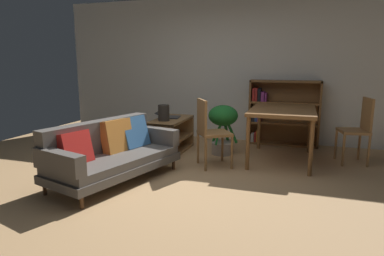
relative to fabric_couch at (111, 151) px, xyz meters
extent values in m
plane|color=tan|center=(0.90, 0.10, -0.38)|extent=(8.16, 8.16, 0.00)
cube|color=silver|center=(0.90, 2.80, 0.97)|extent=(6.80, 0.10, 2.70)
cylinder|color=#56351E|center=(0.61, 0.62, -0.30)|extent=(0.04, 0.04, 0.14)
cylinder|color=#56351E|center=(0.18, -0.88, -0.30)|extent=(0.04, 0.04, 0.14)
cylinder|color=#56351E|center=(-0.01, 0.80, -0.30)|extent=(0.04, 0.04, 0.14)
cylinder|color=#56351E|center=(-0.44, -0.70, -0.30)|extent=(0.04, 0.04, 0.14)
cube|color=#56514C|center=(0.08, -0.04, -0.18)|extent=(1.21, 1.87, 0.10)
cube|color=#56514C|center=(0.08, -0.04, -0.08)|extent=(1.17, 1.79, 0.10)
cube|color=#56514C|center=(-0.20, 0.04, 0.17)|extent=(0.63, 1.64, 0.41)
cube|color=#56514C|center=(0.30, 0.72, 0.08)|extent=(0.75, 0.34, 0.22)
cube|color=#56514C|center=(-0.13, -0.80, 0.08)|extent=(0.75, 0.34, 0.22)
cube|color=red|center=(-0.18, -0.46, 0.14)|extent=(0.31, 0.42, 0.40)
cube|color=orange|center=(0.00, 0.16, 0.16)|extent=(0.32, 0.47, 0.45)
cube|color=#336093|center=(0.09, 0.45, 0.16)|extent=(0.36, 0.48, 0.45)
cube|color=olive|center=(0.21, 2.02, -0.10)|extent=(0.47, 0.04, 0.56)
cube|color=olive|center=(0.21, 1.03, -0.10)|extent=(0.47, 0.04, 0.56)
cube|color=olive|center=(0.21, 1.53, -0.14)|extent=(0.47, 0.99, 0.04)
cube|color=olive|center=(0.21, 1.53, 0.16)|extent=(0.47, 1.03, 0.04)
cube|color=olive|center=(0.21, 1.53, -0.36)|extent=(0.47, 0.99, 0.04)
cube|color=#333338|center=(0.21, 1.64, 0.19)|extent=(0.25, 0.31, 0.02)
cube|color=black|center=(0.02, 1.61, 0.24)|extent=(0.23, 0.30, 0.08)
cylinder|color=#2D2823|center=(0.18, 1.31, 0.31)|extent=(0.18, 0.18, 0.26)
cylinder|color=slate|center=(0.18, 1.31, 0.36)|extent=(0.10, 0.10, 0.01)
cylinder|color=#9E9389|center=(1.08, 1.64, -0.28)|extent=(0.36, 0.36, 0.20)
cylinder|color=#1E6B28|center=(1.19, 1.65, 0.07)|extent=(0.27, 0.07, 0.51)
cylinder|color=#1E6B28|center=(1.10, 1.72, 0.08)|extent=(0.10, 0.21, 0.54)
cylinder|color=#1E6B28|center=(0.99, 1.65, 0.01)|extent=(0.21, 0.06, 0.39)
cylinder|color=#1E6B28|center=(1.05, 1.52, 0.07)|extent=(0.09, 0.26, 0.52)
ellipsoid|color=#1E6B28|center=(1.08, 1.64, 0.27)|extent=(0.48, 0.48, 0.33)
cylinder|color=brown|center=(1.60, 2.18, 0.00)|extent=(0.06, 0.06, 0.75)
cylinder|color=brown|center=(1.60, 0.93, 0.00)|extent=(0.06, 0.06, 0.75)
cylinder|color=brown|center=(2.43, 2.18, 0.00)|extent=(0.06, 0.06, 0.75)
cylinder|color=brown|center=(2.43, 0.93, 0.00)|extent=(0.06, 0.06, 0.75)
cube|color=brown|center=(2.01, 1.56, 0.40)|extent=(0.93, 1.34, 0.05)
cylinder|color=olive|center=(2.89, 1.53, -0.14)|extent=(0.04, 0.04, 0.47)
cylinder|color=olive|center=(2.81, 1.90, -0.14)|extent=(0.04, 0.04, 0.47)
cylinder|color=olive|center=(3.23, 1.60, -0.14)|extent=(0.04, 0.04, 0.47)
cylinder|color=olive|center=(3.15, 1.97, -0.14)|extent=(0.04, 0.04, 0.47)
cube|color=olive|center=(3.02, 1.75, 0.11)|extent=(0.45, 0.48, 0.04)
cube|color=olive|center=(3.19, 1.78, 0.37)|extent=(0.11, 0.37, 0.47)
cylinder|color=olive|center=(1.17, 1.23, -0.14)|extent=(0.04, 0.04, 0.47)
cylinder|color=olive|center=(1.38, 0.91, -0.14)|extent=(0.04, 0.04, 0.47)
cylinder|color=olive|center=(0.85, 1.02, -0.14)|extent=(0.04, 0.04, 0.47)
cylinder|color=olive|center=(1.06, 0.70, -0.14)|extent=(0.04, 0.04, 0.47)
cube|color=olive|center=(1.11, 0.97, 0.11)|extent=(0.58, 0.59, 0.04)
cube|color=olive|center=(0.95, 0.86, 0.37)|extent=(0.24, 0.34, 0.47)
cube|color=brown|center=(1.37, 2.60, 0.21)|extent=(0.04, 0.28, 1.17)
cube|color=brown|center=(2.58, 2.60, 0.21)|extent=(0.04, 0.28, 1.17)
cube|color=brown|center=(1.98, 2.60, 0.78)|extent=(1.24, 0.28, 0.04)
cube|color=brown|center=(1.98, 2.60, -0.36)|extent=(1.24, 0.28, 0.04)
cube|color=brown|center=(1.98, 2.72, 0.21)|extent=(1.20, 0.04, 1.17)
cube|color=brown|center=(1.98, 2.60, 0.02)|extent=(1.20, 0.27, 0.04)
cube|color=brown|center=(1.98, 2.60, 0.40)|extent=(1.20, 0.27, 0.04)
cube|color=silver|center=(1.44, 2.58, -0.27)|extent=(0.05, 0.23, 0.15)
cube|color=red|center=(1.49, 2.58, -0.25)|extent=(0.03, 0.19, 0.18)
cube|color=orange|center=(1.53, 2.57, -0.23)|extent=(0.04, 0.18, 0.22)
cube|color=black|center=(1.44, 2.58, 0.14)|extent=(0.05, 0.22, 0.19)
cube|color=#2D5199|center=(1.49, 2.57, 0.16)|extent=(0.05, 0.17, 0.23)
cube|color=#993884|center=(1.55, 2.58, 0.14)|extent=(0.06, 0.21, 0.19)
cube|color=red|center=(1.43, 2.58, 0.53)|extent=(0.04, 0.20, 0.23)
cube|color=red|center=(1.48, 2.58, 0.53)|extent=(0.05, 0.22, 0.24)
cube|color=black|center=(1.53, 2.57, 0.53)|extent=(0.05, 0.18, 0.23)
cube|color=#993884|center=(1.60, 2.58, 0.50)|extent=(0.06, 0.21, 0.17)
cube|color=#993884|center=(1.65, 2.57, 0.49)|extent=(0.03, 0.18, 0.15)
camera|label=1|loc=(2.28, -3.60, 1.11)|focal=31.38mm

